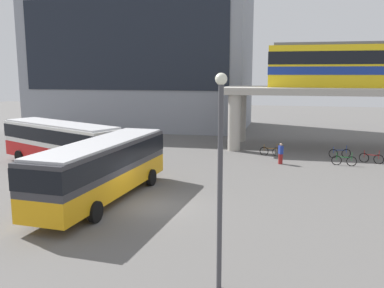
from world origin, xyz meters
TOP-DOWN VIEW (x-y plane):
  - ground_plane at (0.00, 10.00)m, footprint 120.00×120.00m
  - station_building at (-11.46, 31.52)m, footprint 26.55×13.77m
  - elevated_platform at (14.51, 19.16)m, footprint 27.32×6.87m
  - bus_main at (-2.93, 0.38)m, footprint 3.39×11.20m
  - bus_secondary at (-9.40, 7.21)m, footprint 11.04×7.12m
  - bicycle_blue at (10.79, 15.16)m, footprint 1.76×0.46m
  - bicycle_red at (12.88, 13.57)m, footprint 1.67×0.75m
  - bicycle_brown at (5.30, 14.77)m, footprint 1.78×0.28m
  - bicycle_green at (10.75, 12.23)m, footprint 1.78×0.28m
  - pedestrian_near_building at (6.15, 11.73)m, footprint 0.39×0.47m
  - lamp_post at (4.48, -7.39)m, footprint 0.36×0.36m

SIDE VIEW (x-z plane):
  - ground_plane at x=0.00m, z-range 0.00..0.00m
  - bicycle_blue at x=10.79m, z-range -0.16..0.88m
  - bicycle_red at x=12.88m, z-range -0.16..0.88m
  - bicycle_brown at x=5.30m, z-range -0.16..0.88m
  - bicycle_green at x=10.75m, z-range -0.16..0.88m
  - pedestrian_near_building at x=6.15m, z-range -0.05..1.53m
  - bus_main at x=-2.93m, z-range 0.38..3.60m
  - bus_secondary at x=-9.40m, z-range 0.38..3.60m
  - lamp_post at x=4.48m, z-range 0.58..7.32m
  - elevated_platform at x=14.51m, z-range 1.97..7.48m
  - station_building at x=-11.46m, z-range 0.00..18.06m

